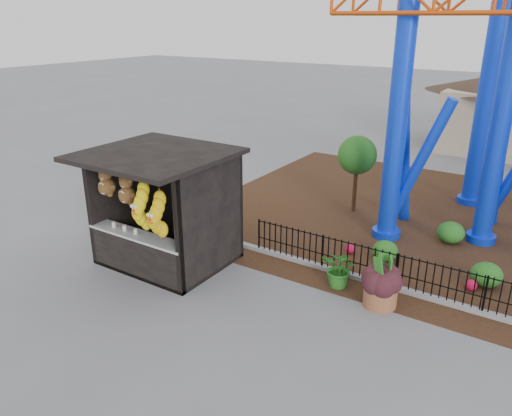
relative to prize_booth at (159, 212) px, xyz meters
The scene contains 9 objects.
ground 3.47m from the prize_booth, 17.17° to the right, with size 120.00×120.00×0.00m, color slate.
mulch_bed 10.06m from the prize_booth, 45.42° to the left, with size 18.00×12.00×0.02m, color #331E11.
curb 7.43m from the prize_booth, 16.60° to the left, with size 18.00×0.18×0.12m, color gray.
prize_booth is the anchor object (origin of this frame).
picket_fence 8.21m from the prize_booth, 14.79° to the left, with size 12.20×0.06×1.00m, color black, non-canonical shape.
terracotta_planter 5.95m from the prize_booth, 11.94° to the left, with size 0.78×0.78×0.55m, color #975737.
planter_foliage 5.86m from the prize_booth, 11.94° to the left, with size 0.70×0.70×0.64m, color #34141A.
potted_plant 4.90m from the prize_booth, 18.10° to the left, with size 0.89×0.77×0.99m, color #255B1A.
landscaping 9.16m from the prize_booth, 28.86° to the left, with size 8.88×3.16×0.63m.
Camera 1 is at (5.82, -7.89, 6.30)m, focal length 35.00 mm.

